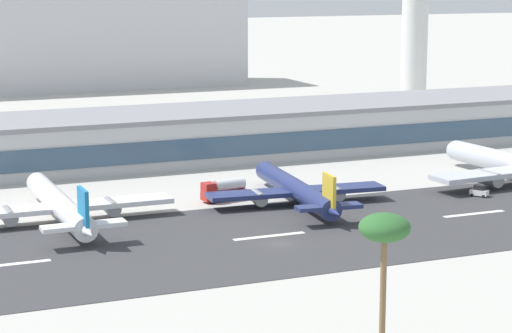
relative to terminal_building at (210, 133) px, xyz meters
name	(u,v)px	position (x,y,z in m)	size (l,w,h in m)	color
ground_plane	(280,244)	(-16.17, -73.57, -5.37)	(1400.00, 1400.00, 0.00)	#B2AFA8
runway_strip	(267,237)	(-16.17, -68.80, -5.33)	(800.00, 42.63, 0.08)	#38383A
runway_centreline_dash_3	(8,265)	(-55.98, -68.80, -5.28)	(12.00, 1.20, 0.01)	white
runway_centreline_dash_4	(269,236)	(-15.81, -68.80, -5.28)	(12.00, 1.20, 0.01)	white
runway_centreline_dash_5	(474,214)	(22.26, -68.80, -5.28)	(12.00, 1.20, 0.01)	white
terminal_building	(210,133)	(0.00, 0.00, 0.00)	(210.49, 26.68, 10.73)	#B7BABC
control_tower	(415,13)	(79.86, 44.87, 23.34)	(13.56, 13.56, 49.50)	silver
distant_hotel_block	(83,35)	(6.54, 144.71, 13.07)	(112.78, 30.10, 36.87)	#BCBCC1
airliner_blue_tail_gate_0	(61,207)	(-43.76, -47.88, -2.52)	(37.55, 42.86, 8.95)	silver
airliner_gold_tail_gate_1	(298,191)	(-2.61, -51.35, -2.67)	(32.53, 40.48, 8.46)	navy
service_baggage_tug_1	(479,191)	(31.09, -57.72, -4.32)	(3.14, 3.55, 2.20)	white
service_fuel_truck_2	(224,190)	(-13.16, -42.64, -3.34)	(8.77, 3.78, 3.95)	#B2231E
palm_tree_1	(384,232)	(-23.96, -117.91, 7.99)	(5.60, 5.60, 15.34)	brown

